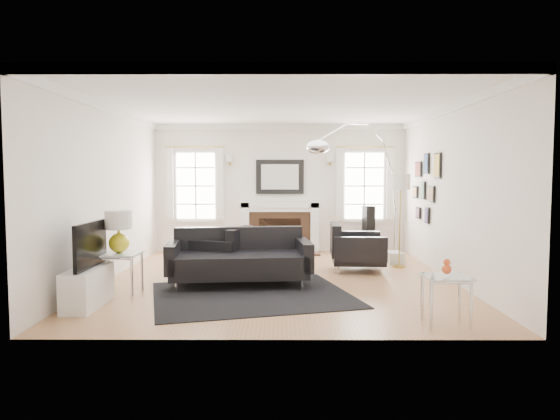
{
  "coord_description": "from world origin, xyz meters",
  "views": [
    {
      "loc": [
        0.05,
        -8.01,
        1.69
      ],
      "look_at": [
        0.01,
        0.3,
        1.11
      ],
      "focal_mm": 32.0,
      "sensor_mm": 36.0,
      "label": 1
    }
  ],
  "objects_px": {
    "armchair_right": "(354,249)",
    "gourd_lamp": "(119,229)",
    "sofa": "(239,259)",
    "coffee_table": "(270,249)",
    "arc_floor_lamp": "(360,188)",
    "armchair_left": "(222,254)",
    "fireplace": "(280,228)"
  },
  "relations": [
    {
      "from": "fireplace",
      "to": "coffee_table",
      "type": "xyz_separation_m",
      "value": [
        -0.17,
        -1.7,
        -0.21
      ]
    },
    {
      "from": "armchair_right",
      "to": "gourd_lamp",
      "type": "xyz_separation_m",
      "value": [
        -3.52,
        -1.94,
        0.57
      ]
    },
    {
      "from": "sofa",
      "to": "arc_floor_lamp",
      "type": "height_order",
      "value": "arc_floor_lamp"
    },
    {
      "from": "armchair_left",
      "to": "gourd_lamp",
      "type": "bearing_deg",
      "value": -131.25
    },
    {
      "from": "armchair_right",
      "to": "arc_floor_lamp",
      "type": "height_order",
      "value": "arc_floor_lamp"
    },
    {
      "from": "sofa",
      "to": "gourd_lamp",
      "type": "xyz_separation_m",
      "value": [
        -1.58,
        -0.84,
        0.57
      ]
    },
    {
      "from": "fireplace",
      "to": "coffee_table",
      "type": "distance_m",
      "value": 1.72
    },
    {
      "from": "fireplace",
      "to": "sofa",
      "type": "relative_size",
      "value": 0.75
    },
    {
      "from": "fireplace",
      "to": "arc_floor_lamp",
      "type": "xyz_separation_m",
      "value": [
        1.41,
        -2.02,
        0.92
      ]
    },
    {
      "from": "sofa",
      "to": "coffee_table",
      "type": "relative_size",
      "value": 2.74
    },
    {
      "from": "coffee_table",
      "to": "arc_floor_lamp",
      "type": "distance_m",
      "value": 1.97
    },
    {
      "from": "coffee_table",
      "to": "sofa",
      "type": "bearing_deg",
      "value": -106.89
    },
    {
      "from": "fireplace",
      "to": "coffee_table",
      "type": "height_order",
      "value": "fireplace"
    },
    {
      "from": "fireplace",
      "to": "gourd_lamp",
      "type": "relative_size",
      "value": 2.9
    },
    {
      "from": "coffee_table",
      "to": "armchair_right",
      "type": "bearing_deg",
      "value": -13.61
    },
    {
      "from": "armchair_right",
      "to": "arc_floor_lamp",
      "type": "relative_size",
      "value": 0.39
    },
    {
      "from": "armchair_right",
      "to": "coffee_table",
      "type": "xyz_separation_m",
      "value": [
        -1.49,
        0.36,
        -0.05
      ]
    },
    {
      "from": "sofa",
      "to": "gourd_lamp",
      "type": "relative_size",
      "value": 3.85
    },
    {
      "from": "coffee_table",
      "to": "gourd_lamp",
      "type": "height_order",
      "value": "gourd_lamp"
    },
    {
      "from": "armchair_right",
      "to": "arc_floor_lamp",
      "type": "bearing_deg",
      "value": 21.01
    },
    {
      "from": "armchair_left",
      "to": "gourd_lamp",
      "type": "distance_m",
      "value": 1.97
    },
    {
      "from": "sofa",
      "to": "armchair_right",
      "type": "distance_m",
      "value": 2.22
    },
    {
      "from": "sofa",
      "to": "coffee_table",
      "type": "bearing_deg",
      "value": 73.11
    },
    {
      "from": "armchair_left",
      "to": "arc_floor_lamp",
      "type": "relative_size",
      "value": 0.45
    },
    {
      "from": "arc_floor_lamp",
      "to": "gourd_lamp",
      "type": "bearing_deg",
      "value": -151.39
    },
    {
      "from": "coffee_table",
      "to": "gourd_lamp",
      "type": "relative_size",
      "value": 1.41
    },
    {
      "from": "fireplace",
      "to": "coffee_table",
      "type": "bearing_deg",
      "value": -95.83
    },
    {
      "from": "sofa",
      "to": "armchair_right",
      "type": "relative_size",
      "value": 2.12
    },
    {
      "from": "gourd_lamp",
      "to": "arc_floor_lamp",
      "type": "distance_m",
      "value": 4.14
    },
    {
      "from": "armchair_right",
      "to": "sofa",
      "type": "bearing_deg",
      "value": -150.49
    },
    {
      "from": "sofa",
      "to": "gourd_lamp",
      "type": "bearing_deg",
      "value": -152.08
    },
    {
      "from": "fireplace",
      "to": "armchair_right",
      "type": "xyz_separation_m",
      "value": [
        1.32,
        -2.06,
        -0.16
      ]
    }
  ]
}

